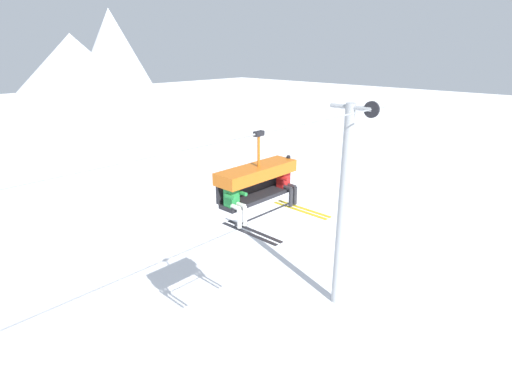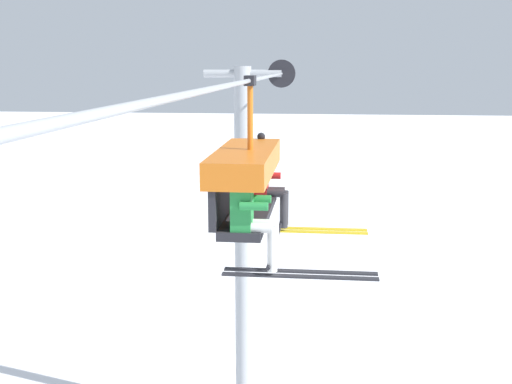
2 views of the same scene
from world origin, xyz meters
name	(u,v)px [view 1 (image 1 of 2)]	position (x,y,z in m)	size (l,w,h in m)	color
mountain_peak_central	(77,89)	(13.56, 37.42, 5.68)	(23.00, 23.00, 11.35)	white
mountain_peak_east	(114,65)	(24.31, 49.06, 7.58)	(15.19, 15.19, 15.15)	white
lift_tower_far	(343,205)	(7.11, -0.02, 4.27)	(0.36, 1.88, 8.21)	#9EA3A8
lift_cable	(225,141)	(0.50, -0.80, 7.93)	(15.22, 0.05, 0.05)	#9EA3A8
chairlift_chair	(256,177)	(1.59, -0.73, 6.81)	(2.32, 0.74, 2.04)	#232328
skier_green	(235,200)	(0.64, -0.95, 6.52)	(0.46, 1.70, 1.23)	#23843D
skier_red	(287,181)	(2.55, -0.94, 6.54)	(0.48, 1.70, 1.34)	red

